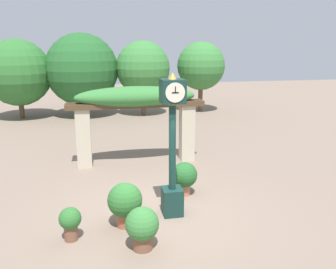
{
  "coord_description": "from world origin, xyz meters",
  "views": [
    {
      "loc": [
        -1.37,
        -8.04,
        4.03
      ],
      "look_at": [
        0.36,
        0.26,
        1.89
      ],
      "focal_mm": 38.0,
      "sensor_mm": 36.0,
      "label": 1
    }
  ],
  "objects_px": {
    "potted_plant_near_right": "(125,202)",
    "potted_plant_far_right": "(70,221)",
    "pedestal_clock": "(172,146)",
    "potted_plant_far_left": "(142,226)",
    "potted_plant_near_left": "(184,176)"
  },
  "relations": [
    {
      "from": "potted_plant_near_left",
      "to": "potted_plant_near_right",
      "type": "distance_m",
      "value": 2.25
    },
    {
      "from": "potted_plant_near_left",
      "to": "potted_plant_far_right",
      "type": "height_order",
      "value": "potted_plant_near_left"
    },
    {
      "from": "pedestal_clock",
      "to": "potted_plant_far_left",
      "type": "xyz_separation_m",
      "value": [
        -0.92,
        -1.37,
        -1.23
      ]
    },
    {
      "from": "potted_plant_near_right",
      "to": "potted_plant_far_right",
      "type": "xyz_separation_m",
      "value": [
        -1.19,
        -0.38,
        -0.15
      ]
    },
    {
      "from": "pedestal_clock",
      "to": "potted_plant_far_right",
      "type": "xyz_separation_m",
      "value": [
        -2.36,
        -0.72,
        -1.3
      ]
    },
    {
      "from": "potted_plant_near_left",
      "to": "potted_plant_far_left",
      "type": "distance_m",
      "value": 2.86
    },
    {
      "from": "potted_plant_near_right",
      "to": "potted_plant_far_left",
      "type": "relative_size",
      "value": 1.15
    },
    {
      "from": "pedestal_clock",
      "to": "potted_plant_far_left",
      "type": "bearing_deg",
      "value": -123.88
    },
    {
      "from": "pedestal_clock",
      "to": "potted_plant_near_right",
      "type": "height_order",
      "value": "pedestal_clock"
    },
    {
      "from": "potted_plant_near_right",
      "to": "potted_plant_far_left",
      "type": "bearing_deg",
      "value": -76.25
    },
    {
      "from": "potted_plant_far_left",
      "to": "potted_plant_far_right",
      "type": "height_order",
      "value": "potted_plant_far_left"
    },
    {
      "from": "pedestal_clock",
      "to": "potted_plant_far_right",
      "type": "relative_size",
      "value": 4.71
    },
    {
      "from": "pedestal_clock",
      "to": "potted_plant_far_left",
      "type": "relative_size",
      "value": 3.85
    },
    {
      "from": "potted_plant_near_left",
      "to": "potted_plant_near_right",
      "type": "height_order",
      "value": "potted_plant_near_right"
    },
    {
      "from": "potted_plant_near_right",
      "to": "potted_plant_far_right",
      "type": "bearing_deg",
      "value": -162.27
    }
  ]
}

